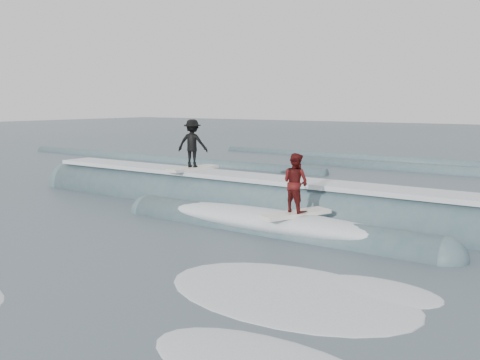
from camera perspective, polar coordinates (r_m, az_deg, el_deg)
The scene contains 6 objects.
ground at distance 13.05m, azimuth -11.21°, elevation -7.07°, with size 160.00×160.00×0.00m, color #394853.
breaking_wave at distance 16.60m, azimuth 2.12°, elevation -3.43°, with size 20.29×3.82×2.08m.
surfer_black at distance 18.42m, azimuth -5.09°, elevation 3.67°, with size 1.20×2.06×1.74m.
surfer_red at distance 13.70m, azimuth 5.93°, elevation -0.77°, with size 1.27×2.06×1.62m.
whitewater at distance 9.92m, azimuth -4.33°, elevation -11.93°, with size 16.42×6.31×0.10m.
far_swells at distance 28.96m, azimuth 11.19°, elevation 1.36°, with size 40.18×8.65×0.80m.
Camera 1 is at (9.16, -8.64, 3.43)m, focal length 40.00 mm.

